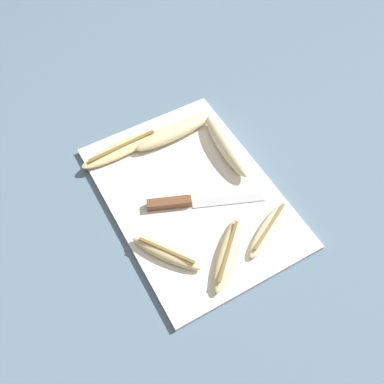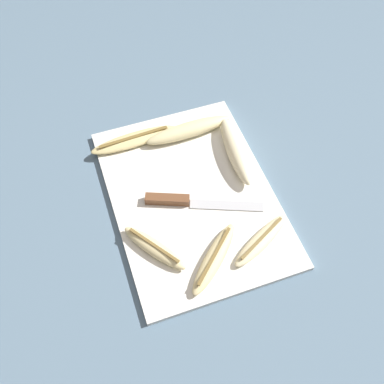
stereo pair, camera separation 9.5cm
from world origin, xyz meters
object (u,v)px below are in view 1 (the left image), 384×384
Objects in this scene: banana_ripe_center at (167,253)px; banana_soft_right at (176,131)px; banana_bright_far at (226,145)px; banana_spotted_left at (123,149)px; knife at (184,203)px; banana_mellow_near at (228,253)px; banana_cream_curved at (269,228)px.

banana_soft_right is at bearing 148.42° from banana_ripe_center.
banana_bright_far is at bearing 39.12° from banana_soft_right.
banana_spotted_left is at bearing -98.35° from banana_soft_right.
banana_mellow_near is at bearing 29.21° from knife.
banana_soft_right is at bearing -172.32° from banana_cream_curved.
knife is 1.21× the size of banana_bright_far.
banana_ripe_center is at bearing -55.08° from banana_bright_far.
banana_spotted_left is at bearing -153.09° from banana_cream_curved.
banana_spotted_left is at bearing -168.79° from banana_mellow_near.
banana_bright_far is at bearing 124.92° from banana_ripe_center.
knife is 0.18m from banana_bright_far.
banana_mellow_near is 0.10m from banana_cream_curved.
banana_spotted_left is 0.38m from banana_cream_curved.
banana_spotted_left is 1.35× the size of banana_cream_curved.
banana_soft_right is at bearing 178.72° from knife.
banana_mellow_near reaches higher than knife.
banana_ripe_center is at bearing -6.97° from banana_spotted_left.
banana_ripe_center is at bearing -104.53° from banana_cream_curved.
banana_ripe_center is at bearing -22.50° from knife.
banana_mellow_near is at bearing 11.21° from banana_spotted_left.
banana_soft_right is (-0.18, 0.08, 0.01)m from knife.
banana_ripe_center is (-0.06, -0.10, -0.00)m from banana_mellow_near.
banana_spotted_left reaches higher than knife.
knife is 0.18m from banana_cream_curved.
knife is at bearing -139.03° from banana_cream_curved.
banana_soft_right reaches higher than banana_mellow_near.
banana_spotted_left is 0.98× the size of banana_soft_right.
banana_spotted_left is (-0.34, -0.07, -0.00)m from banana_mellow_near.
banana_spotted_left is (-0.20, -0.05, 0.00)m from knife.
banana_spotted_left is 0.13m from banana_soft_right.
banana_cream_curved is at bearing 7.68° from banana_soft_right.
banana_mellow_near is 1.03× the size of banana_ripe_center.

